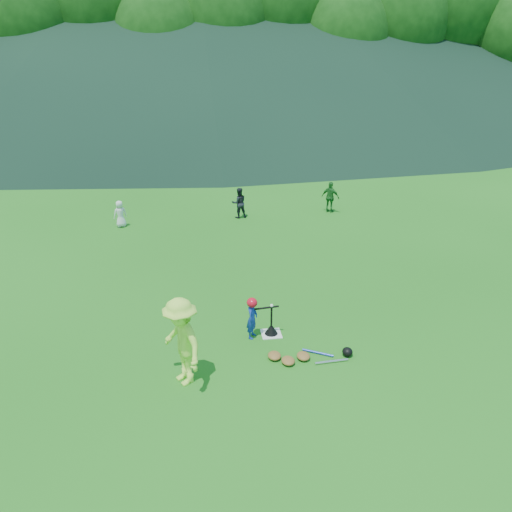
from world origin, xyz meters
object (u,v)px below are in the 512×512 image
Objects in this scene: home_plate at (271,334)px; fielder_c at (330,197)px; batting_tee at (271,329)px; fielder_a at (120,214)px; adult_coach at (181,342)px; equipment_pile at (304,356)px; fielder_b at (239,203)px; batter_child at (252,318)px.

fielder_c is at bearing 66.27° from home_plate.
batting_tee is at bearing 0.00° from home_plate.
fielder_a reaches higher than home_plate.
batting_tee is (4.18, -8.06, -0.36)m from fielder_a.
fielder_c is (5.81, 10.17, -0.29)m from adult_coach.
fielder_c reaches higher than equipment_pile.
fielder_b reaches higher than home_plate.
batter_child is at bearing -173.31° from home_plate.
adult_coach is (-1.99, -1.47, 0.89)m from home_plate.
fielder_a is (-3.74, 8.11, 0.01)m from batter_child.
equipment_pile is at bearing -64.51° from home_plate.
fielder_a is 10.27m from equipment_pile.
fielder_c is (3.63, 0.18, 0.03)m from fielder_b.
fielder_b is 8.53m from batting_tee.
batter_child is 0.53× the size of adult_coach.
fielder_c is 9.51m from batting_tee.
fielder_b is 0.65× the size of equipment_pile.
equipment_pile is (-3.32, -9.76, -0.55)m from fielder_c.
batting_tee reaches higher than home_plate.
batter_child is 8.60m from fielder_b.
adult_coach is 10.23m from fielder_b.
fielder_c reaches higher than fielder_a.
home_plate is 0.12m from batting_tee.
home_plate is 9.09m from fielder_a.
batting_tee reaches higher than equipment_pile.
fielder_b reaches higher than fielder_a.
fielder_c is (3.82, 8.70, 0.60)m from home_plate.
adult_coach is at bearing 157.94° from batter_child.
adult_coach is 11.72m from fielder_c.
fielder_b is at bearing 91.89° from equipment_pile.
fielder_b is 1.72× the size of batting_tee.
home_plate is 0.25× the size of adult_coach.
adult_coach reaches higher than fielder_c.
equipment_pile is at bearing 107.75° from fielder_c.
fielder_a reaches higher than equipment_pile.
fielder_a is (-2.20, 9.53, -0.41)m from adult_coach.
batter_child is 1.45m from equipment_pile.
fielder_c is at bearing 71.24° from equipment_pile.
fielder_a is (-4.18, 8.06, 0.48)m from home_plate.
batter_child is 0.98× the size of fielder_a.
batter_child is 2.14m from adult_coach.
fielder_a is 0.54× the size of equipment_pile.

